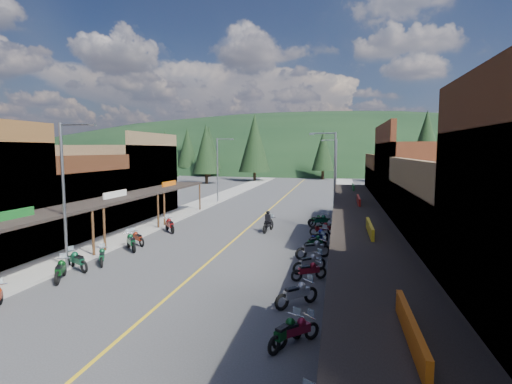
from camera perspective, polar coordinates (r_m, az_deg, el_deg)
The scene contains 45 objects.
ground at distance 26.68m, azimuth -4.78°, elevation -8.24°, with size 220.00×220.00×0.00m, color #38383A.
centerline at distance 45.87m, azimuth 2.29°, elevation -2.21°, with size 0.15×90.00×0.01m, color gold.
sidewalk_west at distance 48.03m, azimuth -8.01°, elevation -1.81°, with size 3.40×94.00×0.15m, color gray.
sidewalk_east at distance 45.29m, azimuth 13.22°, elevation -2.39°, with size 3.40×94.00×0.15m, color gray.
shop_west_2 at distance 34.11m, azimuth -26.71°, elevation -1.41°, with size 10.90×9.00×6.20m.
shop_west_3 at distance 41.94m, azimuth -18.67°, elevation 1.53°, with size 10.90×10.20×8.20m.
shop_east_1 at distance 18.52m, azimuth 31.82°, elevation -7.46°, with size 10.90×10.20×6.20m.
shop_east_2 at distance 27.44m, azimuth 25.11°, elevation -0.92°, with size 10.90×9.00×8.20m.
shop_east_3 at distance 36.88m, azimuth 21.55°, elevation -0.68°, with size 10.90×10.20×6.20m.
streetlight_0 at distance 23.71m, azimuth -25.53°, elevation 0.35°, with size 2.16×0.18×8.00m.
streetlight_1 at distance 48.98m, azimuth -5.37°, elevation 3.52°, with size 2.16×0.18×8.00m.
streetlight_2 at distance 32.87m, azimuth 10.92°, elevation 2.24°, with size 2.16×0.18×8.00m.
streetlight_3 at distance 54.84m, azimuth 11.23°, elevation 3.70°, with size 2.16×0.18×8.00m.
ridge_hill at distance 160.10m, azimuth 9.00°, elevation 3.58°, with size 310.00×140.00×60.00m, color black.
pine_0 at distance 98.87m, azimuth -17.07°, elevation 5.70°, with size 5.04×5.04×11.00m.
pine_1 at distance 99.85m, azimuth -6.71°, elevation 6.35°, with size 5.88×5.88×12.50m.
pine_2 at distance 84.61m, azimuth -0.21°, elevation 6.97°, with size 6.72×6.72×14.00m.
pine_3 at distance 90.86m, azimuth 9.56°, elevation 5.87°, with size 5.04×5.04×11.00m.
pine_4 at distance 85.47m, azimuth 18.90°, elevation 6.14°, with size 5.88×5.88×12.50m.
pine_5 at distance 100.41m, azimuth 27.18°, elevation 6.16°, with size 6.72×6.72×14.00m.
pine_7 at distance 108.21m, azimuth -9.76°, elevation 6.28°, with size 5.88×5.88×12.50m.
pine_8 at distance 71.14m, azimuth -12.80°, elevation 5.39°, with size 4.48×4.48×10.00m.
pine_9 at distance 71.76m, azimuth 25.16°, elevation 5.30°, with size 4.93×4.93×10.80m.
pine_10 at distance 78.98m, azimuth -7.14°, elevation 6.12°, with size 5.38×5.38×11.60m.
pine_11 at distance 64.07m, azimuth 23.15°, elevation 6.09°, with size 5.82×5.82×12.40m.
bike_west_4 at distance 22.69m, azimuth -26.14°, elevation -9.83°, with size 0.70×2.11×1.20m, color #0C3D14, non-canonical shape.
bike_west_5 at distance 24.12m, azimuth -24.20°, elevation -8.80°, with size 0.71×2.14×1.23m, color #0C4028, non-canonical shape.
bike_west_6 at distance 24.80m, azimuth -21.14°, elevation -8.45°, with size 0.63×1.88×1.08m, color #0E4927, non-canonical shape.
bike_west_7 at distance 27.54m, azimuth -17.42°, elevation -6.67°, with size 0.75×2.25×1.29m, color #0A361C, non-canonical shape.
bike_west_8 at distance 28.95m, azimuth -16.63°, elevation -6.21°, with size 0.65×1.94×1.11m, color maroon, non-canonical shape.
bike_west_9 at distance 32.79m, azimuth -12.22°, elevation -4.50°, with size 0.76×2.29×1.31m, color maroon, non-canonical shape.
bike_east_2 at distance 14.12m, azimuth 4.37°, elevation -19.15°, with size 0.65×1.96×1.12m, color #0C4017, non-canonical shape.
bike_east_3 at distance 14.28m, azimuth 5.76°, elevation -18.93°, with size 0.63×1.90×1.08m, color maroon, non-canonical shape.
bike_east_4 at distance 17.32m, azimuth 5.83°, elevation -14.09°, with size 0.72×2.15×1.23m, color #99999E, non-canonical shape.
bike_east_5 at distance 20.68m, azimuth 7.58°, elevation -10.95°, with size 0.64×1.91×1.09m, color maroon, non-canonical shape.
bike_east_6 at distance 21.89m, azimuth 7.65°, elevation -9.84°, with size 0.70×2.10×1.20m, color gray, non-canonical shape.
bike_east_7 at distance 24.62m, azimuth 8.17°, elevation -7.90°, with size 0.77×2.32×1.33m, color gray, non-canonical shape.
bike_east_8 at distance 26.70m, azimuth 8.49°, elevation -7.00°, with size 0.68×2.03×1.16m, color #0D4122, non-canonical shape.
bike_east_9 at distance 27.92m, azimuth 8.96°, elevation -6.25°, with size 0.78×2.33×1.33m, color navy, non-canonical shape.
bike_east_10 at distance 31.21m, azimuth 9.51°, elevation -5.07°, with size 0.71×2.12×1.21m, color #630D12, non-canonical shape.
bike_east_11 at distance 34.49m, azimuth 9.25°, elevation -3.96°, with size 0.74×2.22×1.27m, color #0D422B, non-canonical shape.
bike_east_12 at distance 35.44m, azimuth 8.64°, elevation -3.86°, with size 0.62×1.85×1.06m, color #0E4618, non-canonical shape.
rider_on_bike at distance 32.20m, azimuth 1.76°, elevation -4.46°, with size 1.12×2.41×1.77m.
pedestrian_east_a at distance 17.73m, azimuth 13.78°, elevation -12.25°, with size 0.66×0.43×1.81m, color #241F2F.
pedestrian_east_b at distance 40.77m, azimuth 12.41°, elevation -1.88°, with size 0.89×0.51×1.83m, color brown.
Camera 1 is at (7.35, -24.80, 6.55)m, focal length 28.00 mm.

